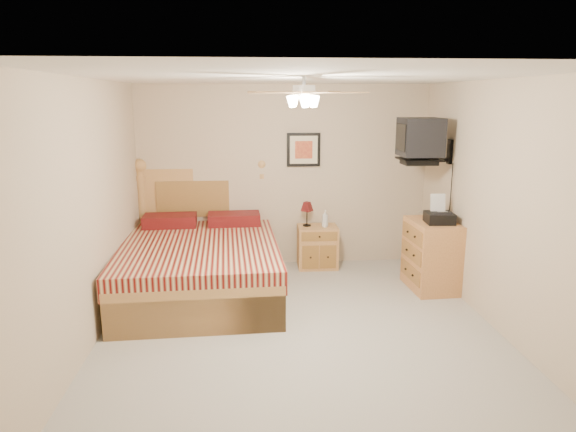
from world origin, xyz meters
name	(u,v)px	position (x,y,z in m)	size (l,w,h in m)	color
floor	(300,331)	(0.00, 0.00, 0.00)	(4.50, 4.50, 0.00)	#9C978C
ceiling	(302,77)	(0.00, 0.00, 2.50)	(4.00, 4.50, 0.04)	white
wall_back	(284,176)	(0.00, 2.25, 1.25)	(4.00, 0.04, 2.50)	#BEA98C
wall_front	(344,301)	(0.00, -2.25, 1.25)	(4.00, 0.04, 2.50)	#BEA98C
wall_left	(88,215)	(-2.00, 0.00, 1.25)	(0.04, 4.50, 2.50)	#BEA98C
wall_right	(501,208)	(2.00, 0.00, 1.25)	(0.04, 4.50, 2.50)	#BEA98C
bed	(199,233)	(-1.09, 1.12, 0.76)	(1.79, 2.35, 1.52)	#BF8F47
nightstand	(317,247)	(0.45, 2.00, 0.29)	(0.54, 0.41, 0.59)	#A56335
table_lamp	(307,214)	(0.30, 2.04, 0.76)	(0.18, 0.18, 0.34)	#561213
lotion_bottle	(325,218)	(0.54, 1.96, 0.71)	(0.09, 0.09, 0.24)	silver
framed_picture	(304,150)	(0.27, 2.23, 1.62)	(0.46, 0.04, 0.46)	black
dresser	(431,255)	(1.73, 1.07, 0.43)	(0.50, 0.73, 0.86)	#A86A3A
fax_machine	(440,209)	(1.77, 0.98, 1.02)	(0.32, 0.34, 0.34)	black
magazine_lower	(426,216)	(1.72, 1.29, 0.87)	(0.18, 0.24, 0.02)	#AAA089
magazine_upper	(426,214)	(1.71, 1.31, 0.89)	(0.21, 0.29, 0.02)	gray
wall_tv	(432,140)	(1.75, 1.34, 1.81)	(0.56, 0.46, 0.58)	black
ceiling_fan	(304,92)	(0.00, -0.20, 2.36)	(1.14, 1.14, 0.28)	white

